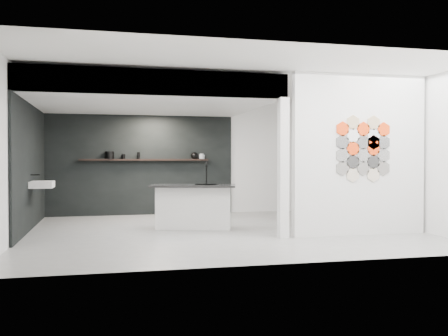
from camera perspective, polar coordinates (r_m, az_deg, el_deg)
floor at (r=9.26m, az=-0.18°, el=-7.20°), size 7.00×6.00×0.01m
partition_panel at (r=9.01m, az=15.22°, el=1.49°), size 2.45×0.15×2.80m
bay_clad_back at (r=11.92m, az=-9.52°, el=0.34°), size 4.40×0.04×2.35m
bay_clad_left at (r=10.03m, az=-21.26°, el=0.13°), size 0.04×4.00×2.35m
bulkhead at (r=10.03m, az=-8.82°, el=8.06°), size 4.40×4.00×0.40m
corner_column at (r=8.44m, az=6.79°, el=0.02°), size 0.16×0.16×2.35m
fascia_beam at (r=8.13m, az=-7.78°, el=9.70°), size 4.40×0.16×0.40m
wall_basin at (r=9.81m, az=-20.08°, el=-1.78°), size 0.40×0.60×0.12m
display_shelf at (r=11.82m, az=-9.00°, el=0.94°), size 3.00×0.15×0.04m
kitchen_island at (r=9.50m, az=-3.48°, el=-4.35°), size 1.70×1.07×1.27m
stockpot at (r=11.79m, az=-12.95°, el=1.44°), size 0.26×0.26×0.17m
kettle at (r=11.97m, az=-3.38°, el=1.43°), size 0.24×0.24×0.16m
glass_bowl at (r=12.00m, az=-2.56°, el=1.28°), size 0.17×0.17×0.10m
glass_vase at (r=12.00m, az=-2.56°, el=1.35°), size 0.10×0.10×0.13m
bottle_dark at (r=11.81m, az=-9.74°, el=1.42°), size 0.06×0.06×0.16m
utensil_cup at (r=11.80m, az=-11.44°, el=1.30°), size 0.11×0.11×0.11m
hex_tile_cluster at (r=8.95m, az=15.68°, el=2.16°), size 1.04×0.02×1.16m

